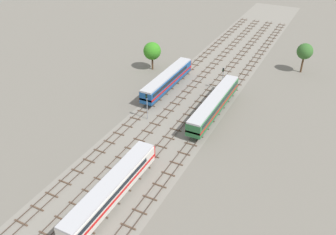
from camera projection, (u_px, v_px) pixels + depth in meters
ground_plane at (191, 99)px, 78.58m from camera, size 480.00×480.00×0.00m
ballast_bed at (191, 99)px, 78.58m from camera, size 17.39×176.00×0.01m
track_far_left at (166, 90)px, 81.83m from camera, size 2.40×126.00×0.29m
track_left at (184, 94)px, 80.12m from camera, size 2.40×126.00×0.29m
track_centre_left at (202, 99)px, 78.41m from camera, size 2.40×126.00×0.29m
track_centre at (222, 103)px, 76.71m from camera, size 2.40×126.00×0.29m
diesel_railcar_centre_left_nearest at (112, 188)px, 50.94m from camera, size 2.96×20.50×3.80m
passenger_coach_centre_near at (214, 103)px, 71.67m from camera, size 2.96×22.00×3.80m
diesel_railcar_far_left_mid at (167, 79)px, 81.04m from camera, size 2.96×20.50×3.80m
signal_post_nearest at (223, 76)px, 80.56m from camera, size 0.28×0.47×5.48m
signal_post_near at (147, 103)px, 69.61m from camera, size 0.28×0.47×5.79m
lineside_tree_0 at (305, 51)px, 87.71m from camera, size 3.89×3.89×7.49m
lineside_tree_1 at (152, 51)px, 89.47m from camera, size 4.40×4.40×7.15m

